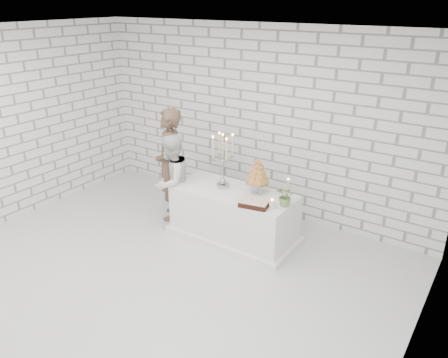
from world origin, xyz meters
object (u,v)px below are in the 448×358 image
(candelabra, at_px, (223,161))
(croquembouche, at_px, (258,176))
(cake_table, at_px, (234,214))
(bride, at_px, (172,182))
(groom, at_px, (170,165))

(candelabra, distance_m, croquembouche, 0.55)
(cake_table, relative_size, candelabra, 2.18)
(bride, xyz_separation_m, croquembouche, (1.30, 0.36, 0.27))
(cake_table, bearing_deg, groom, -179.69)
(bride, bearing_deg, groom, -140.57)
(groom, bearing_deg, croquembouche, 60.42)
(bride, height_order, candelabra, candelabra)
(candelabra, relative_size, croquembouche, 1.58)
(groom, relative_size, bride, 1.22)
(groom, bearing_deg, bride, 9.73)
(cake_table, bearing_deg, candelabra, 171.66)
(groom, distance_m, bride, 0.34)
(cake_table, height_order, candelabra, candelabra)
(groom, height_order, bride, groom)
(candelabra, xyz_separation_m, croquembouche, (0.52, 0.11, -0.15))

